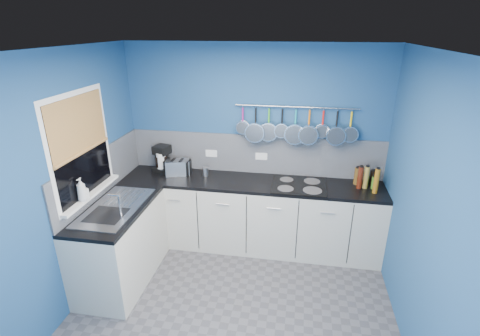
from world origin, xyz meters
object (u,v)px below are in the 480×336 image
(toaster, at_px, (178,167))
(canister, at_px, (205,172))
(soap_bottle_b, at_px, (83,192))
(paper_towel, at_px, (161,163))
(soap_bottle_a, at_px, (81,189))
(coffee_maker, at_px, (162,159))
(hob, at_px, (299,185))

(toaster, distance_m, canister, 0.36)
(soap_bottle_b, relative_size, paper_towel, 0.65)
(soap_bottle_b, bearing_deg, paper_towel, 72.07)
(soap_bottle_a, xyz_separation_m, coffee_maker, (0.36, 1.20, -0.10))
(coffee_maker, bearing_deg, soap_bottle_a, -89.56)
(coffee_maker, xyz_separation_m, toaster, (0.23, -0.06, -0.08))
(paper_towel, xyz_separation_m, canister, (0.58, -0.01, -0.07))
(soap_bottle_a, relative_size, soap_bottle_b, 1.39)
(canister, bearing_deg, hob, -4.92)
(soap_bottle_a, distance_m, hob, 2.38)
(canister, bearing_deg, soap_bottle_b, -130.20)
(soap_bottle_b, distance_m, canister, 1.48)
(paper_towel, relative_size, hob, 0.42)
(soap_bottle_b, height_order, canister, soap_bottle_b)
(toaster, xyz_separation_m, canister, (0.36, 0.01, -0.04))
(soap_bottle_b, relative_size, toaster, 0.58)
(coffee_maker, distance_m, toaster, 0.25)
(paper_towel, bearing_deg, toaster, -5.61)
(soap_bottle_a, bearing_deg, paper_towel, 72.37)
(toaster, bearing_deg, canister, -15.69)
(soap_bottle_a, bearing_deg, toaster, 62.53)
(soap_bottle_b, distance_m, coffee_maker, 1.23)
(toaster, height_order, canister, toaster)
(soap_bottle_a, xyz_separation_m, paper_towel, (0.37, 1.16, -0.14))
(soap_bottle_b, bearing_deg, soap_bottle_a, -90.00)
(canister, bearing_deg, toaster, -178.75)
(coffee_maker, distance_m, hob, 1.77)
(soap_bottle_a, relative_size, toaster, 0.81)
(paper_towel, bearing_deg, soap_bottle_a, -107.63)
(paper_towel, bearing_deg, coffee_maker, 98.64)
(soap_bottle_a, height_order, hob, soap_bottle_a)
(coffee_maker, height_order, hob, coffee_maker)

